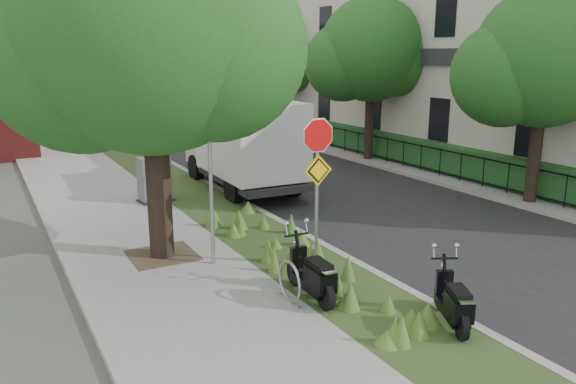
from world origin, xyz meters
name	(u,v)px	position (x,y,z in m)	size (l,w,h in m)	color
ground	(387,269)	(0.00, 0.00, 0.00)	(120.00, 120.00, 0.00)	#4C5147
sidewalk_near	(90,191)	(-4.25, 10.00, 0.06)	(3.50, 60.00, 0.12)	gray
verge	(172,182)	(-1.50, 10.00, 0.06)	(2.00, 60.00, 0.12)	#2C461E
kerb_near	(199,179)	(-0.50, 10.00, 0.07)	(0.20, 60.00, 0.13)	#9E9991
road	(285,170)	(3.00, 10.00, 0.01)	(7.00, 60.00, 0.01)	black
kerb_far	(358,161)	(6.50, 10.00, 0.07)	(0.20, 60.00, 0.13)	#9E9991
footpath_far	(390,157)	(8.20, 10.00, 0.06)	(3.20, 60.00, 0.12)	gray
street_tree_main	(145,34)	(-4.08, 2.86, 4.80)	(6.21, 5.54, 7.66)	black
bare_post	(210,171)	(-3.20, 1.80, 2.12)	(0.08, 0.08, 4.00)	#A5A8AD
bike_hoop	(290,281)	(-2.70, -0.60, 0.50)	(0.06, 0.78, 0.77)	#A5A8AD
sign_assembly	(318,162)	(-1.40, 0.58, 2.33)	(0.94, 0.08, 3.22)	#A5A8AD
fence_far	(372,145)	(7.20, 10.00, 0.67)	(0.04, 24.00, 1.00)	black
hedge_far	(385,144)	(7.90, 10.00, 0.67)	(1.00, 24.00, 1.10)	#18431E
terrace_houses	(453,59)	(11.49, 10.00, 4.16)	(7.40, 26.40, 8.20)	beige
far_tree_a	(541,64)	(6.94, 2.05, 4.13)	(4.60, 4.10, 6.22)	black
far_tree_b	(369,55)	(6.94, 10.05, 4.37)	(4.83, 4.31, 6.56)	black
far_tree_c	(277,62)	(6.94, 18.04, 3.95)	(4.37, 3.89, 5.93)	black
scooter_near	(315,280)	(-2.29, -0.79, 0.51)	(0.39, 1.68, 0.80)	black
scooter_far	(455,307)	(-0.87, -2.76, 0.48)	(0.82, 1.42, 0.73)	black
box_truck	(243,140)	(0.30, 7.85, 1.67)	(2.43, 5.73, 2.56)	#262628
utility_cabinet	(155,180)	(-2.80, 7.48, 0.76)	(1.07, 0.78, 1.33)	#262628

